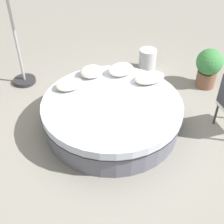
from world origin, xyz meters
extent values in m
plane|color=gray|center=(0.00, 0.00, 0.00)|extent=(16.00, 16.00, 0.00)
cylinder|color=#595966|center=(0.00, 0.00, 0.19)|extent=(2.18, 2.18, 0.39)
cylinder|color=black|center=(0.00, 0.00, 0.39)|extent=(2.26, 2.26, 0.02)
cylinder|color=#B2B7C6|center=(0.00, 0.00, 0.46)|extent=(2.25, 2.25, 0.14)
ellipsoid|color=beige|center=(-0.84, -0.26, 0.60)|extent=(0.55, 0.35, 0.14)
ellipsoid|color=white|center=(-0.50, -0.68, 0.62)|extent=(0.46, 0.36, 0.19)
ellipsoid|color=silver|center=(0.00, -0.84, 0.62)|extent=(0.41, 0.35, 0.18)
ellipsoid|color=beige|center=(0.48, -0.65, 0.60)|extent=(0.46, 0.34, 0.14)
cylinder|color=#333338|center=(-1.60, 0.67, 0.21)|extent=(0.04, 0.04, 0.42)
cylinder|color=#262628|center=(1.02, -1.99, 0.04)|extent=(0.44, 0.44, 0.08)
cylinder|color=#99999E|center=(1.02, -1.99, 1.23)|extent=(0.05, 0.05, 2.45)
cylinder|color=brown|center=(-2.21, -0.32, 0.16)|extent=(0.37, 0.37, 0.32)
sphere|color=#387A3D|center=(-2.21, -0.32, 0.54)|extent=(0.51, 0.51, 0.51)
cylinder|color=#B7B7BC|center=(-1.49, -1.37, 0.23)|extent=(0.36, 0.36, 0.46)
camera|label=1|loc=(1.63, 3.42, 3.39)|focal=48.12mm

